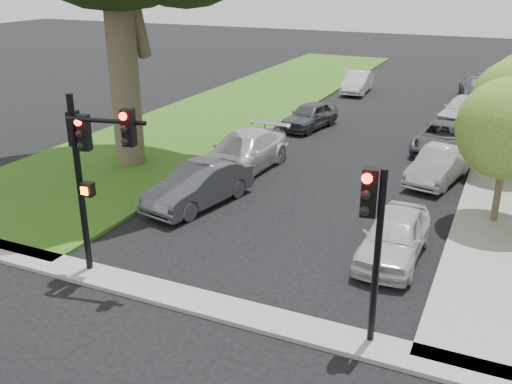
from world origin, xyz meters
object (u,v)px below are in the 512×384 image
at_px(traffic_signal_secondary, 373,225).
at_px(car_parked_6, 243,152).
at_px(small_tree_a, 508,129).
at_px(car_parked_7, 310,116).
at_px(car_parked_0, 394,236).
at_px(car_parked_2, 442,138).
at_px(car_parked_9, 357,82).
at_px(car_parked_3, 464,110).
at_px(traffic_signal_main, 89,155).
at_px(car_parked_5, 199,185).
at_px(car_parked_4, 476,88).
at_px(car_parked_1, 439,165).

distance_m(traffic_signal_secondary, car_parked_6, 12.41).
distance_m(small_tree_a, car_parked_7, 13.39).
bearing_deg(car_parked_0, car_parked_2, 91.08).
distance_m(car_parked_6, car_parked_9, 17.87).
bearing_deg(small_tree_a, car_parked_3, 100.09).
distance_m(traffic_signal_main, car_parked_5, 6.08).
xyz_separation_m(car_parked_4, car_parked_9, (-7.53, -1.47, 0.04)).
distance_m(small_tree_a, car_parked_0, 5.26).
relative_size(car_parked_5, car_parked_6, 0.83).
xyz_separation_m(car_parked_3, car_parked_7, (-7.27, -4.38, -0.09)).
distance_m(small_tree_a, car_parked_3, 13.74).
relative_size(car_parked_4, car_parked_7, 1.14).
bearing_deg(traffic_signal_main, traffic_signal_secondary, -0.32).
height_order(small_tree_a, car_parked_7, small_tree_a).
distance_m(car_parked_2, car_parked_5, 12.44).
relative_size(small_tree_a, car_parked_3, 1.06).
distance_m(small_tree_a, traffic_signal_main, 12.61).
bearing_deg(car_parked_0, car_parked_6, 144.84).
relative_size(small_tree_a, car_parked_4, 1.05).
bearing_deg(car_parked_1, traffic_signal_main, -110.99).
bearing_deg(car_parked_3, car_parked_7, -137.40).
distance_m(car_parked_0, car_parked_5, 7.22).
distance_m(traffic_signal_secondary, car_parked_9, 28.54).
height_order(traffic_signal_main, car_parked_3, traffic_signal_main).
xyz_separation_m(car_parked_7, car_parked_9, (-0.21, 10.27, 0.02)).
bearing_deg(car_parked_2, car_parked_0, -84.30).
xyz_separation_m(car_parked_0, car_parked_5, (-7.13, 1.16, 0.04)).
xyz_separation_m(car_parked_4, car_parked_5, (-7.33, -23.40, 0.07)).
bearing_deg(traffic_signal_secondary, car_parked_7, 113.33).
bearing_deg(car_parked_6, car_parked_2, 45.06).
relative_size(small_tree_a, traffic_signal_secondary, 1.16).
bearing_deg(car_parked_2, car_parked_5, -119.15).
xyz_separation_m(car_parked_5, car_parked_7, (0.01, 11.65, -0.05)).
bearing_deg(traffic_signal_main, car_parked_3, 71.38).
height_order(small_tree_a, car_parked_1, small_tree_a).
xyz_separation_m(car_parked_0, car_parked_7, (-7.12, 12.81, -0.01)).
bearing_deg(car_parked_1, car_parked_9, 127.14).
height_order(car_parked_4, car_parked_5, car_parked_5).
height_order(traffic_signal_secondary, car_parked_7, traffic_signal_secondary).
xyz_separation_m(car_parked_3, car_parked_9, (-7.48, 5.90, -0.07)).
distance_m(car_parked_4, car_parked_9, 7.67).
relative_size(car_parked_1, car_parked_6, 0.76).
xyz_separation_m(car_parked_3, car_parked_5, (-7.28, -16.03, -0.04)).
distance_m(traffic_signal_secondary, car_parked_0, 4.87).
distance_m(car_parked_1, car_parked_2, 4.28).
xyz_separation_m(car_parked_6, car_parked_7, (0.24, 7.60, -0.10)).
relative_size(traffic_signal_main, car_parked_7, 1.24).
distance_m(traffic_signal_secondary, car_parked_5, 9.47).
height_order(car_parked_3, car_parked_6, car_parked_6).
relative_size(small_tree_a, traffic_signal_main, 0.97).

